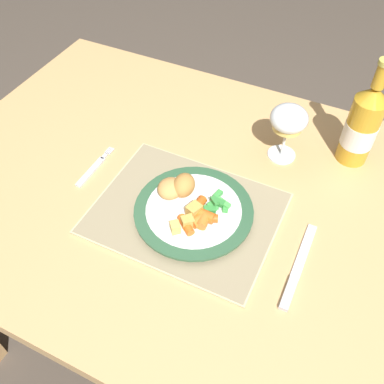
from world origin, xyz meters
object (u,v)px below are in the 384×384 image
(fork, at_px, (93,169))
(wine_glass, at_px, (289,121))
(table_knife, at_px, (296,272))
(dining_table, at_px, (206,220))
(dinner_plate, at_px, (192,211))
(bottle, at_px, (362,125))

(fork, bearing_deg, wine_glass, 32.09)
(table_knife, bearing_deg, dining_table, 155.54)
(dinner_plate, distance_m, fork, 0.27)
(bottle, bearing_deg, wine_glass, -156.59)
(wine_glass, bearing_deg, dinner_plate, -113.28)
(dining_table, xyz_separation_m, table_knife, (0.23, -0.11, 0.10))
(fork, xyz_separation_m, bottle, (0.53, 0.30, 0.09))
(dining_table, distance_m, table_knife, 0.27)
(dinner_plate, bearing_deg, fork, 175.02)
(fork, bearing_deg, table_knife, -6.96)
(wine_glass, bearing_deg, fork, -147.91)
(fork, xyz_separation_m, wine_glass, (0.38, 0.24, 0.10))
(dining_table, height_order, table_knife, table_knife)
(dining_table, distance_m, fork, 0.29)
(dining_table, xyz_separation_m, fork, (-0.27, -0.04, 0.10))
(dinner_plate, xyz_separation_m, bottle, (0.26, 0.32, 0.08))
(dining_table, height_order, fork, fork)
(fork, bearing_deg, bottle, 29.76)
(wine_glass, relative_size, bottle, 0.54)
(dining_table, relative_size, bottle, 5.01)
(dining_table, height_order, dinner_plate, dinner_plate)
(wine_glass, bearing_deg, bottle, 23.41)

